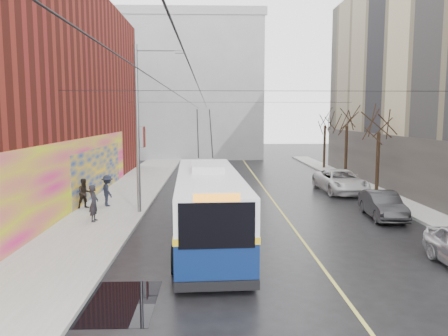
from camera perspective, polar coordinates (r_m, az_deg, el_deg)
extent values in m
plane|color=black|center=(14.54, 8.25, -14.66)|extent=(140.00, 140.00, 0.00)
cube|color=gray|center=(26.44, -13.95, -4.80)|extent=(4.00, 60.00, 0.15)
cube|color=gray|center=(28.27, 22.18, -4.36)|extent=(2.00, 60.00, 0.15)
cube|color=#BFB74C|center=(28.10, 6.31, -4.10)|extent=(0.12, 50.00, 0.01)
cube|color=#E10584|center=(24.72, -19.49, -1.26)|extent=(0.08, 28.00, 4.00)
cube|color=#042A92|center=(30.48, -15.99, -0.43)|extent=(0.06, 12.00, 3.20)
cube|color=#4C4742|center=(30.18, 22.49, 0.01)|extent=(0.06, 36.00, 4.00)
cube|color=gray|center=(58.54, -5.36, 10.40)|extent=(20.00, 12.00, 18.00)
cube|color=gray|center=(53.93, -5.88, 19.85)|extent=(20.50, 0.40, 1.00)
cylinder|color=slate|center=(23.65, -11.23, 4.73)|extent=(0.20, 0.20, 9.00)
cube|color=#4F100B|center=(23.61, -10.37, 4.02)|extent=(0.04, 0.60, 1.10)
cylinder|color=slate|center=(23.71, -8.51, 14.97)|extent=(2.40, 0.10, 0.10)
cube|color=slate|center=(23.60, -5.76, 14.80)|extent=(0.50, 0.22, 0.12)
cylinder|color=black|center=(28.36, -4.60, 8.60)|extent=(0.02, 60.00, 0.02)
cylinder|color=black|center=(28.33, -2.55, 8.62)|extent=(0.02, 60.00, 0.02)
cylinder|color=black|center=(19.50, 5.47, 10.00)|extent=(18.00, 0.02, 0.02)
cylinder|color=black|center=(35.42, 2.18, 8.58)|extent=(18.00, 0.02, 0.02)
cylinder|color=black|center=(31.63, 19.42, 0.61)|extent=(0.24, 0.24, 4.20)
cylinder|color=black|center=(38.20, 15.65, 1.96)|extent=(0.24, 0.24, 4.48)
cylinder|color=black|center=(44.91, 12.98, 2.66)|extent=(0.24, 0.24, 4.37)
cube|color=black|center=(13.39, -13.48, -16.71)|extent=(2.08, 3.15, 0.01)
ellipsoid|color=slate|center=(21.39, 0.89, 9.42)|extent=(0.44, 0.20, 0.12)
ellipsoid|color=slate|center=(24.57, -0.42, 14.67)|extent=(0.44, 0.20, 0.12)
ellipsoid|color=slate|center=(24.65, -7.60, 11.50)|extent=(0.44, 0.20, 0.12)
cube|color=#091B48|center=(18.72, -2.06, -6.72)|extent=(3.09, 11.81, 1.46)
cube|color=silver|center=(18.45, -2.08, -2.60)|extent=(3.09, 11.81, 1.27)
cube|color=gold|center=(18.56, -2.07, -4.53)|extent=(3.13, 11.85, 0.21)
cube|color=black|center=(12.75, -0.94, -7.55)|extent=(2.24, 0.15, 1.37)
cube|color=black|center=(24.27, -2.67, -0.68)|extent=(2.24, 0.15, 1.17)
cube|color=black|center=(18.46, -6.08, -2.93)|extent=(0.55, 10.72, 0.98)
cube|color=black|center=(18.56, 1.90, -2.84)|extent=(0.55, 10.72, 0.98)
cube|color=silver|center=(19.31, -2.21, 0.16)|extent=(1.50, 2.99, 0.29)
cube|color=black|center=(13.27, -0.91, -15.16)|extent=(2.54, 0.24, 0.29)
cylinder|color=black|center=(15.08, -6.32, -11.86)|extent=(0.34, 0.99, 0.98)
cylinder|color=black|center=(15.21, 3.47, -11.67)|extent=(0.34, 0.99, 0.98)
cylinder|color=black|center=(22.61, -5.71, -5.53)|extent=(0.34, 0.99, 0.98)
cylinder|color=black|center=(22.70, 0.73, -5.44)|extent=(0.34, 0.99, 0.98)
cylinder|color=black|center=(22.59, -3.45, 4.72)|extent=(0.22, 3.39, 2.40)
cylinder|color=black|center=(22.62, -1.71, 4.73)|extent=(0.22, 3.39, 2.40)
imported|color=#2A2A2D|center=(24.27, 20.01, -4.55)|extent=(1.78, 4.32, 1.39)
imported|color=silver|center=(31.51, 14.95, -1.66)|extent=(2.92, 5.81, 1.58)
imported|color=#9FA0A4|center=(32.66, -1.79, -1.24)|extent=(2.22, 4.48, 1.47)
imported|color=black|center=(22.39, -16.64, -4.43)|extent=(0.45, 0.67, 1.80)
imported|color=black|center=(25.71, -17.74, -3.18)|extent=(1.03, 0.99, 1.68)
imported|color=black|center=(25.95, -14.98, -2.87)|extent=(1.14, 1.33, 1.79)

